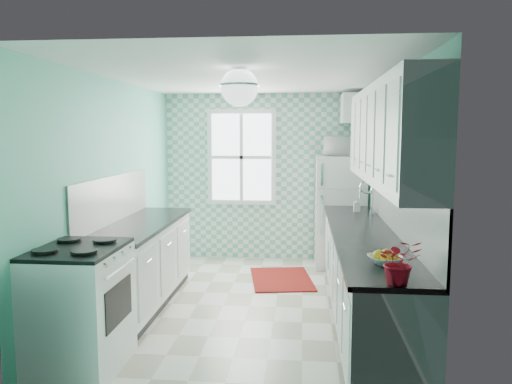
# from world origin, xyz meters

# --- Properties ---
(floor) EXTENTS (3.00, 4.40, 0.02)m
(floor) POSITION_xyz_m (0.00, 0.00, -0.01)
(floor) COLOR silver
(floor) RESTS_ON ground
(ceiling) EXTENTS (3.00, 4.40, 0.02)m
(ceiling) POSITION_xyz_m (0.00, 0.00, 2.51)
(ceiling) COLOR white
(ceiling) RESTS_ON wall_back
(wall_back) EXTENTS (3.00, 0.02, 2.50)m
(wall_back) POSITION_xyz_m (0.00, 2.21, 1.25)
(wall_back) COLOR #64CBAD
(wall_back) RESTS_ON floor
(wall_front) EXTENTS (3.00, 0.02, 2.50)m
(wall_front) POSITION_xyz_m (0.00, -2.21, 1.25)
(wall_front) COLOR #64CBAD
(wall_front) RESTS_ON floor
(wall_left) EXTENTS (0.02, 4.40, 2.50)m
(wall_left) POSITION_xyz_m (-1.51, 0.00, 1.25)
(wall_left) COLOR #64CBAD
(wall_left) RESTS_ON floor
(wall_right) EXTENTS (0.02, 4.40, 2.50)m
(wall_right) POSITION_xyz_m (1.51, 0.00, 1.25)
(wall_right) COLOR #64CBAD
(wall_right) RESTS_ON floor
(accent_wall) EXTENTS (3.00, 0.01, 2.50)m
(accent_wall) POSITION_xyz_m (0.00, 2.19, 1.25)
(accent_wall) COLOR #6CB59A
(accent_wall) RESTS_ON wall_back
(window) EXTENTS (1.04, 0.05, 1.44)m
(window) POSITION_xyz_m (-0.35, 2.16, 1.55)
(window) COLOR white
(window) RESTS_ON wall_back
(backsplash_right) EXTENTS (0.02, 3.60, 0.51)m
(backsplash_right) POSITION_xyz_m (1.49, -0.40, 1.20)
(backsplash_right) COLOR white
(backsplash_right) RESTS_ON wall_right
(backsplash_left) EXTENTS (0.02, 2.15, 0.51)m
(backsplash_left) POSITION_xyz_m (-1.49, -0.07, 1.20)
(backsplash_left) COLOR white
(backsplash_left) RESTS_ON wall_left
(upper_cabinets_right) EXTENTS (0.33, 3.20, 0.90)m
(upper_cabinets_right) POSITION_xyz_m (1.33, -0.60, 1.90)
(upper_cabinets_right) COLOR white
(upper_cabinets_right) RESTS_ON wall_right
(upper_cabinet_fridge) EXTENTS (0.40, 0.74, 0.40)m
(upper_cabinet_fridge) POSITION_xyz_m (1.30, 1.83, 2.25)
(upper_cabinet_fridge) COLOR white
(upper_cabinet_fridge) RESTS_ON wall_right
(ceiling_light) EXTENTS (0.34, 0.34, 0.35)m
(ceiling_light) POSITION_xyz_m (0.00, -0.80, 2.32)
(ceiling_light) COLOR silver
(ceiling_light) RESTS_ON ceiling
(base_cabinets_right) EXTENTS (0.60, 3.60, 0.90)m
(base_cabinets_right) POSITION_xyz_m (1.20, -0.40, 0.45)
(base_cabinets_right) COLOR white
(base_cabinets_right) RESTS_ON floor
(countertop_right) EXTENTS (0.63, 3.60, 0.04)m
(countertop_right) POSITION_xyz_m (1.19, -0.40, 0.92)
(countertop_right) COLOR black
(countertop_right) RESTS_ON base_cabinets_right
(base_cabinets_left) EXTENTS (0.60, 2.15, 0.90)m
(base_cabinets_left) POSITION_xyz_m (-1.20, -0.07, 0.45)
(base_cabinets_left) COLOR white
(base_cabinets_left) RESTS_ON floor
(countertop_left) EXTENTS (0.63, 2.15, 0.04)m
(countertop_left) POSITION_xyz_m (-1.19, -0.07, 0.92)
(countertop_left) COLOR black
(countertop_left) RESTS_ON base_cabinets_left
(fridge) EXTENTS (0.69, 0.69, 1.59)m
(fridge) POSITION_xyz_m (1.11, 1.81, 0.80)
(fridge) COLOR white
(fridge) RESTS_ON floor
(stove) EXTENTS (0.67, 0.83, 1.00)m
(stove) POSITION_xyz_m (-1.20, -1.61, 0.52)
(stove) COLOR silver
(stove) RESTS_ON floor
(sink) EXTENTS (0.57, 0.48, 0.53)m
(sink) POSITION_xyz_m (1.20, 0.70, 0.93)
(sink) COLOR silver
(sink) RESTS_ON countertop_right
(rug) EXTENTS (0.92, 1.19, 0.02)m
(rug) POSITION_xyz_m (0.31, 1.04, 0.01)
(rug) COLOR #830300
(rug) RESTS_ON floor
(dish_towel) EXTENTS (0.02, 0.21, 0.32)m
(dish_towel) POSITION_xyz_m (0.89, 0.55, 0.48)
(dish_towel) COLOR #6FB5A4
(dish_towel) RESTS_ON base_cabinets_right
(fruit_bowl) EXTENTS (0.31, 0.31, 0.06)m
(fruit_bowl) POSITION_xyz_m (1.20, -1.61, 0.97)
(fruit_bowl) COLOR silver
(fruit_bowl) RESTS_ON countertop_right
(potted_plant) EXTENTS (0.30, 0.26, 0.30)m
(potted_plant) POSITION_xyz_m (1.20, -2.13, 1.09)
(potted_plant) COLOR red
(potted_plant) RESTS_ON countertop_right
(soap_bottle) EXTENTS (0.08, 0.08, 0.18)m
(soap_bottle) POSITION_xyz_m (1.25, 0.91, 1.03)
(soap_bottle) COLOR silver
(soap_bottle) RESTS_ON countertop_right
(microwave) EXTENTS (0.50, 0.35, 0.27)m
(microwave) POSITION_xyz_m (1.11, 1.81, 1.73)
(microwave) COLOR silver
(microwave) RESTS_ON fridge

